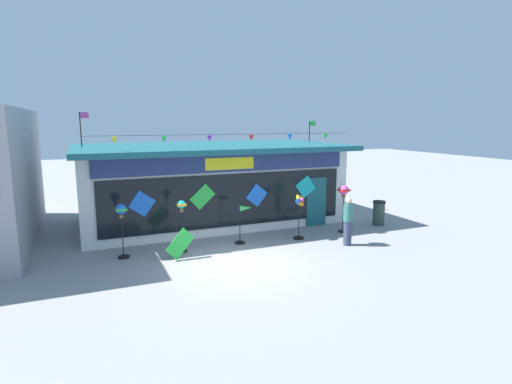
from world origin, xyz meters
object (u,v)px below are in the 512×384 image
(wind_spinner_left, at_px, (181,213))
(person_near_camera, at_px, (348,220))
(display_kite_on_ground, at_px, (180,244))
(wind_spinner_center_right, at_px, (300,210))
(kite_shop_building, at_px, (209,182))
(trash_bin, at_px, (379,213))
(wind_spinner_right, at_px, (344,195))
(wind_spinner_center_left, at_px, (244,218))
(wind_spinner_far_left, at_px, (122,217))

(wind_spinner_left, bearing_deg, person_near_camera, -15.38)
(person_near_camera, distance_m, display_kite_on_ground, 5.78)
(display_kite_on_ground, bearing_deg, wind_spinner_center_right, 6.02)
(kite_shop_building, xyz_separation_m, trash_bin, (6.22, -3.64, -1.16))
(wind_spinner_left, xyz_separation_m, wind_spinner_right, (6.32, -0.02, 0.15))
(wind_spinner_center_left, bearing_deg, wind_spinner_far_left, 179.98)
(kite_shop_building, xyz_separation_m, display_kite_on_ground, (-2.36, -4.66, -1.18))
(trash_bin, xyz_separation_m, display_kite_on_ground, (-8.58, -1.02, -0.03))
(wind_spinner_center_left, height_order, wind_spinner_right, wind_spinner_right)
(wind_spinner_far_left, distance_m, display_kite_on_ground, 2.01)
(wind_spinner_far_left, xyz_separation_m, trash_bin, (10.22, 0.21, -0.82))
(wind_spinner_center_left, xyz_separation_m, trash_bin, (6.12, 0.22, -0.41))
(wind_spinner_right, relative_size, display_kite_on_ground, 2.06)
(display_kite_on_ground, bearing_deg, kite_shop_building, 63.12)
(wind_spinner_center_right, relative_size, display_kite_on_ground, 1.85)
(trash_bin, distance_m, display_kite_on_ground, 8.64)
(kite_shop_building, xyz_separation_m, person_near_camera, (3.35, -5.48, -0.78))
(wind_spinner_center_right, bearing_deg, wind_spinner_left, 177.26)
(kite_shop_building, distance_m, wind_spinner_left, 4.53)
(kite_shop_building, xyz_separation_m, wind_spinner_center_right, (2.15, -4.18, -0.57))
(kite_shop_building, relative_size, wind_spinner_far_left, 6.23)
(wind_spinner_far_left, xyz_separation_m, display_kite_on_ground, (1.64, -0.80, -0.84))
(wind_spinner_center_left, distance_m, wind_spinner_right, 4.12)
(wind_spinner_right, bearing_deg, wind_spinner_center_left, 178.03)
(wind_spinner_left, relative_size, display_kite_on_ground, 1.94)
(kite_shop_building, height_order, wind_spinner_center_right, kite_shop_building)
(display_kite_on_ground, bearing_deg, wind_spinner_right, 5.75)
(trash_bin, relative_size, display_kite_on_ground, 1.13)
(wind_spinner_center_right, height_order, display_kite_on_ground, wind_spinner_center_right)
(wind_spinner_right, bearing_deg, trash_bin, 9.92)
(wind_spinner_left, xyz_separation_m, trash_bin, (8.36, 0.33, -0.81))
(wind_spinner_far_left, bearing_deg, wind_spinner_center_right, -3.03)
(wind_spinner_right, height_order, trash_bin, wind_spinner_right)
(wind_spinner_left, distance_m, wind_spinner_center_left, 2.28)
(wind_spinner_far_left, xyz_separation_m, wind_spinner_center_left, (4.10, -0.00, -0.40))
(wind_spinner_center_right, xyz_separation_m, display_kite_on_ground, (-4.51, -0.48, -0.62))
(wind_spinner_center_right, distance_m, person_near_camera, 1.79)
(wind_spinner_far_left, relative_size, wind_spinner_center_right, 1.04)
(wind_spinner_left, distance_m, display_kite_on_ground, 1.10)
(person_near_camera, bearing_deg, wind_spinner_left, -149.82)
(wind_spinner_center_left, bearing_deg, wind_spinner_center_right, -9.00)
(wind_spinner_far_left, height_order, person_near_camera, wind_spinner_far_left)
(wind_spinner_left, height_order, trash_bin, wind_spinner_left)
(person_near_camera, bearing_deg, wind_spinner_far_left, -146.94)
(wind_spinner_center_left, relative_size, display_kite_on_ground, 1.52)
(kite_shop_building, distance_m, wind_spinner_center_right, 4.73)
(wind_spinner_right, xyz_separation_m, display_kite_on_ground, (-6.54, -0.66, -0.99))
(kite_shop_building, distance_m, display_kite_on_ground, 5.35)
(wind_spinner_far_left, relative_size, display_kite_on_ground, 1.94)
(person_near_camera, xyz_separation_m, trash_bin, (2.87, 1.84, -0.37))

